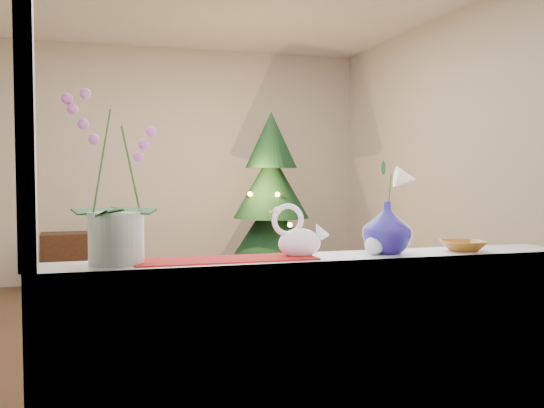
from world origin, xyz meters
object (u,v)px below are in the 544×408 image
at_px(xmas_tree, 271,203).
at_px(blue_vase, 387,224).
at_px(orchid_pot, 115,177).
at_px(side_table, 81,261).
at_px(paperweight, 374,245).
at_px(swan, 300,232).
at_px(amber_dish, 463,246).

bearing_deg(xmas_tree, blue_vase, -98.76).
distance_m(orchid_pot, side_table, 4.64).
bearing_deg(paperweight, blue_vase, 24.79).
xyz_separation_m(swan, amber_dish, (0.73, -0.03, -0.08)).
height_order(paperweight, xmas_tree, xmas_tree).
xyz_separation_m(paperweight, side_table, (-1.26, 4.58, -0.65)).
relative_size(xmas_tree, side_table, 2.31).
bearing_deg(amber_dish, side_table, 110.19).
height_order(xmas_tree, side_table, xmas_tree).
bearing_deg(side_table, swan, -81.59).
relative_size(paperweight, side_table, 0.10).
distance_m(paperweight, side_table, 4.79).
height_order(blue_vase, xmas_tree, xmas_tree).
bearing_deg(swan, orchid_pot, 159.23).
relative_size(blue_vase, side_table, 0.31).
bearing_deg(paperweight, swan, 173.71).
bearing_deg(swan, side_table, 81.58).
bearing_deg(amber_dish, blue_vase, 175.66).
bearing_deg(orchid_pot, xmas_tree, 65.72).
xyz_separation_m(orchid_pot, amber_dish, (1.44, -0.03, -0.30)).
bearing_deg(swan, paperweight, -26.48).
xyz_separation_m(orchid_pot, blue_vase, (1.10, -0.01, -0.20)).
distance_m(orchid_pot, xmas_tree, 4.06).
bearing_deg(paperweight, xmas_tree, 80.19).
height_order(orchid_pot, swan, orchid_pot).
bearing_deg(blue_vase, paperweight, -155.21).
xyz_separation_m(orchid_pot, paperweight, (1.02, -0.04, -0.28)).
xyz_separation_m(paperweight, amber_dish, (0.42, 0.01, -0.02)).
bearing_deg(amber_dish, xmas_tree, 86.58).
bearing_deg(swan, blue_vase, -20.08).
relative_size(swan, blue_vase, 0.96).
height_order(blue_vase, paperweight, blue_vase).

